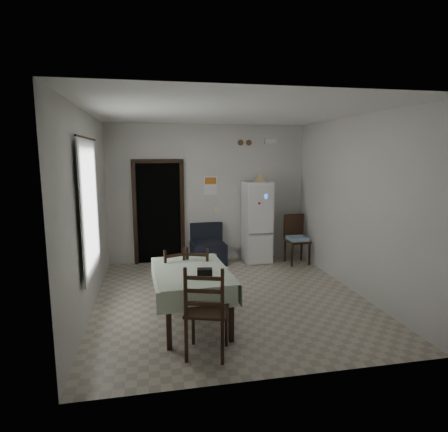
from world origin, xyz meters
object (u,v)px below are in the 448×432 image
navy_seat (208,244)px  dining_chair_far_right (199,276)px  dining_chair_near_head (207,309)px  dining_chair_far_left (172,277)px  fridge (257,222)px  corner_chair (297,240)px  dining_table (192,296)px

navy_seat → dining_chair_far_right: 2.22m
navy_seat → dining_chair_near_head: dining_chair_near_head is taller
navy_seat → dining_chair_far_left: dining_chair_far_left is taller
fridge → dining_chair_near_head: (-1.61, -3.56, -0.31)m
navy_seat → dining_chair_near_head: size_ratio=0.76×
navy_seat → corner_chair: 1.87m
navy_seat → dining_table: (-0.65, -2.73, -0.04)m
dining_chair_far_right → corner_chair: bearing=-120.4°
dining_chair_far_right → dining_chair_near_head: (-0.09, -1.40, 0.07)m
navy_seat → dining_chair_far_left: (-0.87, -2.13, 0.06)m
dining_table → dining_chair_far_right: dining_chair_far_right is taller
corner_chair → dining_chair_far_right: 2.93m
navy_seat → corner_chair: corner_chair is taller
dining_chair_near_head → dining_chair_far_left: bearing=-60.3°
corner_chair → dining_chair_far_left: bearing=-148.9°
dining_chair_far_right → dining_table: bearing=94.8°
dining_chair_far_left → fridge: bearing=-152.4°
navy_seat → fridge: bearing=-3.8°
navy_seat → dining_chair_far_left: 2.30m
navy_seat → dining_chair_near_head: bearing=-102.8°
fridge → dining_chair_near_head: 3.93m
fridge → corner_chair: size_ratio=1.67×
dining_table → dining_chair_far_left: (-0.23, 0.60, 0.09)m
navy_seat → corner_chair: size_ratio=0.81×
dining_chair_far_left → dining_chair_near_head: (0.31, -1.43, 0.08)m
dining_chair_far_right → navy_seat: bearing=-80.9°
navy_seat → dining_chair_far_left: size_ratio=0.88×
dining_chair_far_left → dining_chair_near_head: bearing=82.0°
fridge → corner_chair: fridge is taller
dining_chair_near_head → corner_chair: bearing=-109.3°
fridge → dining_chair_far_left: 2.90m
corner_chair → dining_chair_far_left: (-2.71, -1.78, -0.04)m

